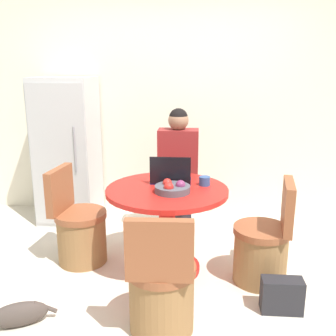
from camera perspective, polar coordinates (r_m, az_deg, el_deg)
ground_plane at (r=3.46m, az=-0.24°, el=-15.79°), size 12.00×12.00×0.00m
wall_back at (r=4.63m, az=1.44°, el=9.14°), size 7.00×0.06×2.60m
refrigerator at (r=4.59m, az=-14.35°, el=2.47°), size 0.63×0.64×1.63m
dining_table at (r=3.38m, az=-0.13°, el=-6.97°), size 1.03×1.03×0.76m
chair_right_side at (r=3.39m, az=13.66°, el=-11.33°), size 0.48×0.47×0.88m
chair_left_side at (r=3.70m, az=-12.72°, el=-8.96°), size 0.48×0.47×0.88m
chair_near_camera at (r=2.75m, az=-0.98°, el=-17.55°), size 0.46×0.46×0.88m
person_seated at (r=4.00m, az=1.51°, el=0.03°), size 0.40×0.37×1.35m
laptop at (r=3.42m, az=0.39°, el=-1.29°), size 0.35×0.21×0.25m
fruit_bowl at (r=3.19m, az=0.65°, el=-2.92°), size 0.29×0.29×0.10m
coffee_cup at (r=3.38m, az=5.32°, el=-1.89°), size 0.09×0.09×0.08m
cat at (r=3.08m, az=-21.29°, el=-19.22°), size 0.49×0.28×0.18m
handbag at (r=3.13m, az=16.19°, el=-17.33°), size 0.30×0.14×0.26m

